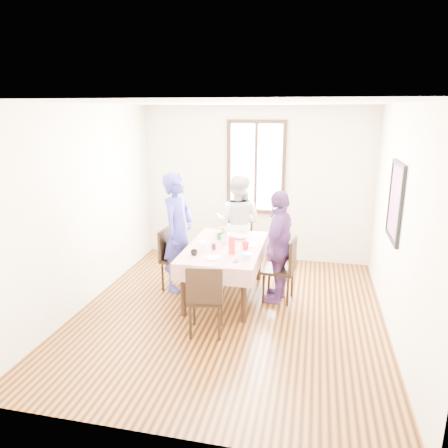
{
  "coord_description": "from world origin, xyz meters",
  "views": [
    {
      "loc": [
        1.01,
        -4.96,
        2.63
      ],
      "look_at": [
        -0.18,
        0.46,
        1.1
      ],
      "focal_mm": 33.5,
      "sensor_mm": 36.0,
      "label": 1
    }
  ],
  "objects_px": {
    "chair_far": "(238,244)",
    "person_right": "(278,246)",
    "person_left": "(178,232)",
    "chair_left": "(177,259)",
    "person_far": "(238,223)",
    "chair_near": "(206,298)",
    "chair_right": "(279,270)",
    "dining_table": "(225,272)"
  },
  "relations": [
    {
      "from": "chair_left",
      "to": "person_far",
      "type": "bearing_deg",
      "value": 143.34
    },
    {
      "from": "chair_near",
      "to": "person_right",
      "type": "xyz_separation_m",
      "value": [
        0.74,
        1.1,
        0.34
      ]
    },
    {
      "from": "person_left",
      "to": "chair_left",
      "type": "bearing_deg",
      "value": 100.35
    },
    {
      "from": "person_right",
      "to": "dining_table",
      "type": "bearing_deg",
      "value": -74.67
    },
    {
      "from": "person_right",
      "to": "chair_near",
      "type": "bearing_deg",
      "value": -22.45
    },
    {
      "from": "person_right",
      "to": "person_far",
      "type": "bearing_deg",
      "value": -131.25
    },
    {
      "from": "chair_near",
      "to": "person_left",
      "type": "distance_m",
      "value": 1.47
    },
    {
      "from": "dining_table",
      "to": "chair_far",
      "type": "relative_size",
      "value": 1.68
    },
    {
      "from": "chair_right",
      "to": "chair_left",
      "type": "bearing_deg",
      "value": 93.03
    },
    {
      "from": "person_left",
      "to": "person_right",
      "type": "distance_m",
      "value": 1.49
    },
    {
      "from": "chair_near",
      "to": "person_far",
      "type": "relative_size",
      "value": 0.56
    },
    {
      "from": "chair_far",
      "to": "person_right",
      "type": "bearing_deg",
      "value": 125.4
    },
    {
      "from": "dining_table",
      "to": "chair_near",
      "type": "relative_size",
      "value": 1.68
    },
    {
      "from": "chair_near",
      "to": "person_left",
      "type": "relative_size",
      "value": 0.52
    },
    {
      "from": "chair_left",
      "to": "chair_right",
      "type": "height_order",
      "value": "same"
    },
    {
      "from": "person_left",
      "to": "person_far",
      "type": "distance_m",
      "value": 1.16
    },
    {
      "from": "dining_table",
      "to": "person_right",
      "type": "xyz_separation_m",
      "value": [
        0.74,
        0.05,
        0.42
      ]
    },
    {
      "from": "chair_left",
      "to": "person_far",
      "type": "xyz_separation_m",
      "value": [
        0.76,
        0.89,
        0.36
      ]
    },
    {
      "from": "chair_far",
      "to": "person_right",
      "type": "xyz_separation_m",
      "value": [
        0.74,
        -1.0,
        0.34
      ]
    },
    {
      "from": "chair_right",
      "to": "dining_table",
      "type": "bearing_deg",
      "value": 100.19
    },
    {
      "from": "chair_right",
      "to": "chair_far",
      "type": "xyz_separation_m",
      "value": [
        -0.76,
        1.0,
        0.0
      ]
    },
    {
      "from": "chair_left",
      "to": "person_right",
      "type": "distance_m",
      "value": 1.55
    },
    {
      "from": "person_right",
      "to": "chair_left",
      "type": "bearing_deg",
      "value": -81.97
    },
    {
      "from": "chair_far",
      "to": "person_far",
      "type": "height_order",
      "value": "person_far"
    },
    {
      "from": "chair_right",
      "to": "person_far",
      "type": "xyz_separation_m",
      "value": [
        -0.76,
        0.98,
        0.36
      ]
    },
    {
      "from": "chair_left",
      "to": "chair_right",
      "type": "xyz_separation_m",
      "value": [
        1.53,
        -0.1,
        0.0
      ]
    },
    {
      "from": "person_far",
      "to": "person_right",
      "type": "xyz_separation_m",
      "value": [
        0.74,
        -0.98,
        -0.02
      ]
    },
    {
      "from": "dining_table",
      "to": "chair_right",
      "type": "height_order",
      "value": "chair_right"
    },
    {
      "from": "person_right",
      "to": "chair_right",
      "type": "bearing_deg",
      "value": 101.66
    },
    {
      "from": "chair_right",
      "to": "person_left",
      "type": "xyz_separation_m",
      "value": [
        -1.51,
        0.1,
        0.42
      ]
    },
    {
      "from": "chair_left",
      "to": "person_left",
      "type": "xyz_separation_m",
      "value": [
        0.02,
        0.0,
        0.42
      ]
    },
    {
      "from": "dining_table",
      "to": "person_far",
      "type": "height_order",
      "value": "person_far"
    },
    {
      "from": "person_left",
      "to": "chair_right",
      "type": "bearing_deg",
      "value": -83.27
    },
    {
      "from": "chair_far",
      "to": "person_far",
      "type": "xyz_separation_m",
      "value": [
        -0.0,
        -0.02,
        0.36
      ]
    },
    {
      "from": "person_left",
      "to": "dining_table",
      "type": "bearing_deg",
      "value": -90.55
    },
    {
      "from": "chair_left",
      "to": "person_far",
      "type": "distance_m",
      "value": 1.23
    },
    {
      "from": "person_far",
      "to": "person_right",
      "type": "bearing_deg",
      "value": 135.66
    },
    {
      "from": "dining_table",
      "to": "chair_far",
      "type": "xyz_separation_m",
      "value": [
        0.0,
        1.05,
        0.08
      ]
    },
    {
      "from": "chair_far",
      "to": "chair_near",
      "type": "distance_m",
      "value": 2.1
    },
    {
      "from": "person_left",
      "to": "person_far",
      "type": "bearing_deg",
      "value": -29.59
    },
    {
      "from": "chair_far",
      "to": "person_right",
      "type": "distance_m",
      "value": 1.3
    },
    {
      "from": "chair_left",
      "to": "person_right",
      "type": "height_order",
      "value": "person_right"
    }
  ]
}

